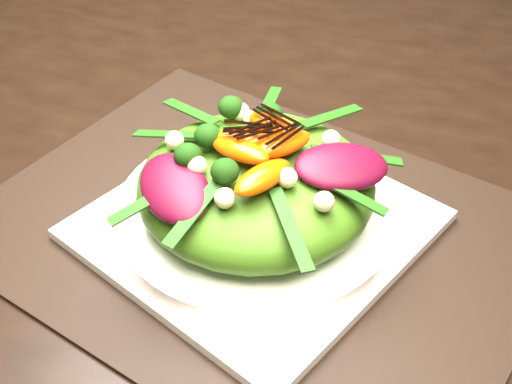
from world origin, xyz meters
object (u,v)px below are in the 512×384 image
(plate_base, at_px, (256,224))
(orange_segment, at_px, (239,126))
(salad_bowl, at_px, (256,213))
(placemat, at_px, (256,230))
(lettuce_mound, at_px, (256,185))

(plate_base, relative_size, orange_segment, 4.59)
(salad_bowl, xyz_separation_m, orange_segment, (-0.02, 0.02, 0.07))
(placemat, bearing_deg, salad_bowl, 26.57)
(plate_base, height_order, lettuce_mound, lettuce_mound)
(orange_segment, bearing_deg, placemat, -46.40)
(plate_base, bearing_deg, salad_bowl, 90.00)
(placemat, distance_m, plate_base, 0.01)
(lettuce_mound, bearing_deg, salad_bowl, 90.00)
(lettuce_mound, height_order, orange_segment, orange_segment)
(plate_base, bearing_deg, orange_segment, 133.60)
(plate_base, xyz_separation_m, orange_segment, (-0.02, 0.02, 0.09))
(plate_base, relative_size, salad_bowl, 1.05)
(plate_base, xyz_separation_m, lettuce_mound, (0.00, 0.00, 0.05))
(orange_segment, bearing_deg, plate_base, -46.40)
(plate_base, height_order, salad_bowl, salad_bowl)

